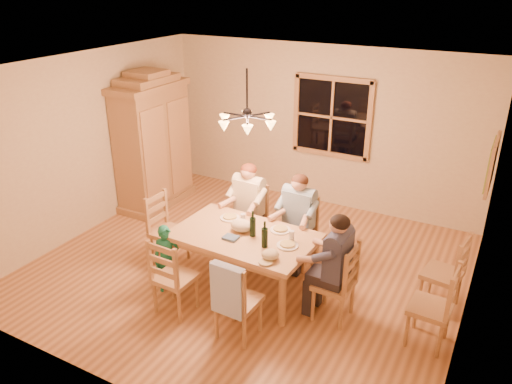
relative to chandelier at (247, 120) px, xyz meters
The scene contains 33 objects.
floor 2.08m from the chandelier, ahead, with size 5.50×5.50×0.00m, color #986137.
ceiling 0.62m from the chandelier, ahead, with size 5.50×5.00×0.02m, color white.
wall_back 2.60m from the chandelier, 90.00° to the left, with size 5.50×0.02×2.70m, color #C5AF8B.
wall_left 2.84m from the chandelier, behind, with size 0.02×5.00×2.70m, color #C5AF8B.
wall_right 2.84m from the chandelier, ahead, with size 0.02×5.00×2.70m, color #C5AF8B.
window 2.53m from the chandelier, 85.36° to the left, with size 1.30×0.06×1.30m.
painting 3.00m from the chandelier, 23.86° to the left, with size 0.06×0.78×0.64m.
chandelier is the anchor object (origin of this frame).
armoire 2.84m from the chandelier, 156.02° to the left, with size 0.66×1.40×2.30m.
dining_table 1.49m from the chandelier, 67.03° to the right, with size 1.79×1.14×0.76m.
chair_far_left 1.84m from the chandelier, 118.44° to the left, with size 0.46×0.44×0.99m.
chair_far_right 1.90m from the chandelier, 35.13° to the left, with size 0.46×0.44×0.99m.
chair_near_left 2.18m from the chandelier, 103.14° to the right, with size 0.46×0.44×0.99m.
chair_near_right 2.26m from the chandelier, 65.18° to the right, with size 0.46×0.44×0.99m.
chair_end_left 2.09m from the chandelier, 159.86° to the right, with size 0.44×0.46×0.99m.
chair_end_right 2.31m from the chandelier, 18.66° to the right, with size 0.44×0.46×0.99m.
adult_woman 1.32m from the chandelier, 118.44° to the left, with size 0.41×0.43×0.87m.
adult_plaid_man 1.41m from the chandelier, 35.13° to the left, with size 0.41×0.43×0.87m.
adult_slate_man 1.92m from the chandelier, 18.66° to the right, with size 0.43×0.41×0.87m.
towel 2.09m from the chandelier, 68.33° to the right, with size 0.38×0.10×0.58m, color #9AAED1.
wine_bottle_a 1.25m from the chandelier, 53.79° to the right, with size 0.08×0.08×0.33m, color black.
wine_bottle_b 1.40m from the chandelier, 46.26° to the right, with size 0.08×0.08×0.33m, color black.
plate_woman 1.33m from the chandelier, 144.88° to the right, with size 0.26×0.26×0.02m, color white.
plate_plaid 1.42m from the chandelier, 13.01° to the right, with size 0.26×0.26×0.02m, color white.
plate_slate 1.58m from the chandelier, 29.00° to the right, with size 0.26×0.26×0.02m, color white.
wine_glass_a 1.26m from the chandelier, 80.57° to the right, with size 0.06×0.06×0.14m, color silver.
wine_glass_b 1.50m from the chandelier, 21.50° to the right, with size 0.06×0.06×0.14m, color silver.
cap 1.65m from the chandelier, 46.99° to the right, with size 0.20×0.20×0.11m, color tan.
napkin 1.44m from the chandelier, 80.67° to the right, with size 0.18×0.14×0.03m, color #465F80.
cloth_bundle 1.30m from the chandelier, 72.77° to the right, with size 0.28×0.22×0.15m, color beige.
child 1.98m from the chandelier, 123.78° to the right, with size 0.33×0.22×0.90m, color #1A7559.
chair_spare_front 3.05m from the chandelier, ahead, with size 0.44×0.46×0.99m.
chair_spare_back 3.04m from the chandelier, ahead, with size 0.48×0.50×0.99m.
Camera 1 is at (2.89, -5.11, 3.72)m, focal length 35.00 mm.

